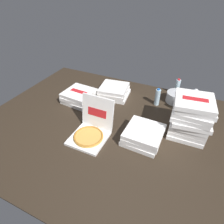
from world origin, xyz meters
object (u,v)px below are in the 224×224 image
object	(u,v)px
pizza_stack_left_far	(191,117)
water_bottle_0	(157,97)
pizza_stack_center_far	(114,91)
water_bottle_1	(188,101)
water_bottle_4	(181,104)
pizza_stack_right_mid	(79,96)
water_bottle_3	(194,98)
open_pizza_box	(91,130)
ice_bucket	(176,97)
pizza_stack_right_near	(143,135)
water_bottle_2	(177,87)

from	to	relation	value
pizza_stack_left_far	water_bottle_0	world-z (taller)	pizza_stack_left_far
pizza_stack_center_far	water_bottle_1	world-z (taller)	water_bottle_1
pizza_stack_center_far	water_bottle_4	bearing A→B (deg)	-0.02
pizza_stack_right_mid	water_bottle_3	size ratio (longest dim) A/B	1.69
pizza_stack_right_mid	open_pizza_box	bearing A→B (deg)	-46.63
water_bottle_0	open_pizza_box	bearing A→B (deg)	-118.81
pizza_stack_left_far	pizza_stack_right_mid	world-z (taller)	pizza_stack_left_far
ice_bucket	water_bottle_0	world-z (taller)	water_bottle_0
open_pizza_box	pizza_stack_right_mid	distance (m)	0.76
pizza_stack_right_near	ice_bucket	size ratio (longest dim) A/B	1.54
pizza_stack_left_far	water_bottle_0	xyz separation A→B (m)	(-0.46, 0.44, -0.11)
pizza_stack_right_mid	water_bottle_3	xyz separation A→B (m)	(1.49, 0.58, 0.04)
pizza_stack_right_mid	pizza_stack_center_far	size ratio (longest dim) A/B	0.93
ice_bucket	water_bottle_4	xyz separation A→B (m)	(0.10, -0.22, 0.05)
water_bottle_1	water_bottle_4	size ratio (longest dim) A/B	1.00
pizza_stack_left_far	water_bottle_1	world-z (taller)	pizza_stack_left_far
water_bottle_0	water_bottle_2	xyz separation A→B (m)	(0.20, 0.41, 0.00)
pizza_stack_left_far	water_bottle_3	xyz separation A→B (m)	(-0.00, 0.63, -0.11)
water_bottle_2	water_bottle_3	bearing A→B (deg)	-39.33
pizza_stack_center_far	ice_bucket	xyz separation A→B (m)	(0.86, 0.22, -0.00)
pizza_stack_right_near	ice_bucket	xyz separation A→B (m)	(0.18, 0.95, -0.00)
pizza_stack_left_far	water_bottle_4	xyz separation A→B (m)	(-0.13, 0.40, -0.11)
water_bottle_2	pizza_stack_center_far	bearing A→B (deg)	-151.77
pizza_stack_right_near	water_bottle_1	world-z (taller)	water_bottle_1
water_bottle_2	pizza_stack_right_mid	bearing A→B (deg)	-147.38
pizza_stack_center_far	pizza_stack_right_mid	bearing A→B (deg)	-139.47
ice_bucket	pizza_stack_left_far	bearing A→B (deg)	-69.21
pizza_stack_left_far	pizza_stack_right_mid	bearing A→B (deg)	177.73
open_pizza_box	water_bottle_0	xyz separation A→B (m)	(0.51, 0.93, 0.04)
pizza_stack_right_near	pizza_stack_right_mid	xyz separation A→B (m)	(-1.08, 0.38, 0.00)
pizza_stack_right_near	water_bottle_4	bearing A→B (deg)	68.43
pizza_stack_right_mid	water_bottle_4	world-z (taller)	water_bottle_4
pizza_stack_left_far	water_bottle_2	size ratio (longest dim) A/B	1.87
pizza_stack_center_far	ice_bucket	world-z (taller)	pizza_stack_center_far
pizza_stack_right_near	water_bottle_1	xyz separation A→B (m)	(0.35, 0.83, 0.04)
open_pizza_box	water_bottle_1	world-z (taller)	open_pizza_box
pizza_stack_left_far	water_bottle_1	bearing A→B (deg)	97.54
ice_bucket	water_bottle_3	distance (m)	0.24
ice_bucket	water_bottle_3	xyz separation A→B (m)	(0.23, 0.01, 0.05)
open_pizza_box	water_bottle_1	distance (m)	1.35
open_pizza_box	pizza_stack_right_near	xyz separation A→B (m)	(0.55, 0.17, -0.01)
water_bottle_2	water_bottle_3	world-z (taller)	same
water_bottle_4	pizza_stack_left_far	bearing A→B (deg)	-71.44
pizza_stack_center_far	water_bottle_1	distance (m)	1.04
pizza_stack_right_mid	pizza_stack_right_near	bearing A→B (deg)	-19.60
pizza_stack_center_far	water_bottle_4	xyz separation A→B (m)	(0.96, -0.00, 0.04)
water_bottle_0	water_bottle_2	bearing A→B (deg)	64.06
water_bottle_3	water_bottle_2	bearing A→B (deg)	140.67
open_pizza_box	pizza_stack_right_mid	size ratio (longest dim) A/B	1.11
open_pizza_box	water_bottle_1	xyz separation A→B (m)	(0.91, 1.00, 0.04)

